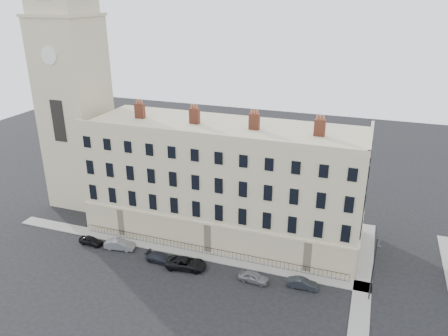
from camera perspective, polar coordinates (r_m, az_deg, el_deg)
The scene contains 13 objects.
ground at distance 50.52m, azimuth 1.93°, elevation -15.58°, with size 160.00×160.00×0.00m, color black.
terrace at distance 58.20m, azimuth -0.01°, elevation -1.66°, with size 36.22×12.22×17.00m.
church_tower at distance 68.07m, azimuth -19.19°, elevation 10.46°, with size 8.00×8.13×44.00m.
pavement_terrace at distance 57.39m, azimuth -6.24°, elevation -10.57°, with size 48.00×2.00×0.12m, color gray.
pavement_east_return at distance 55.59m, azimuth 17.79°, elevation -12.80°, with size 2.00×24.00×0.12m, color gray.
railings at distance 56.03m, azimuth -2.32°, elevation -10.72°, with size 35.00×0.04×0.96m.
car_a at distance 60.57m, azimuth -16.97°, elevation -9.06°, with size 1.33×3.30×1.12m, color black.
car_b at distance 58.59m, azimuth -13.45°, elevation -9.69°, with size 1.36×3.91×1.29m, color slate.
car_c at distance 55.09m, azimuth -8.18°, elevation -11.56°, with size 1.61×3.97×1.15m, color black.
car_d at distance 53.63m, azimuth -4.95°, elevation -12.30°, with size 2.23×4.84×1.34m, color black.
car_e at distance 51.43m, azimuth 3.90°, elevation -14.03°, with size 1.42×3.52×1.20m, color slate.
car_f at distance 51.19m, azimuth 10.22°, elevation -14.62°, with size 1.18×3.40×1.12m, color #20252B.
streetlamp at distance 49.05m, azimuth 18.95°, elevation -12.17°, with size 0.44×1.64×7.60m.
Camera 1 is at (11.78, -38.39, 30.65)m, focal length 35.00 mm.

